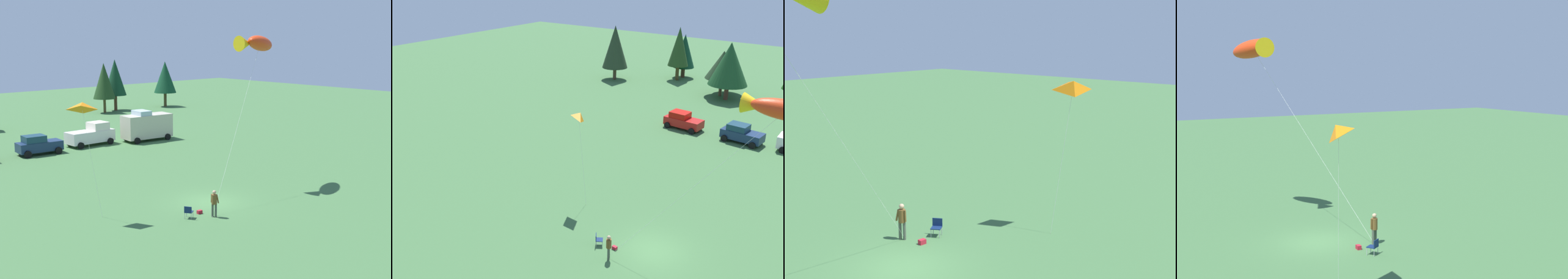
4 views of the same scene
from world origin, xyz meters
TOP-DOWN VIEW (x-y plane):
  - ground_plane at (0.00, 0.00)m, footprint 160.00×160.00m
  - person_kite_flyer at (-1.94, -2.46)m, footprint 0.45×0.54m
  - folding_chair at (-3.36, -1.62)m, footprint 0.66×0.66m
  - backpack_on_grass at (-2.18, -1.36)m, footprint 0.34×0.25m
  - kite_large_fish at (6.04, 1.34)m, footprint 10.57×5.04m
  - kite_delta_orange at (-8.01, 2.76)m, footprint 1.70×1.62m

SIDE VIEW (x-z plane):
  - ground_plane at x=0.00m, z-range 0.00..0.00m
  - backpack_on_grass at x=-2.18m, z-range 0.00..0.22m
  - folding_chair at x=-3.36m, z-range 0.08..0.90m
  - person_kite_flyer at x=-1.94m, z-range 0.15..1.89m
  - kite_delta_orange at x=-8.01m, z-range 3.32..10.80m
  - kite_large_fish at x=6.04m, z-range 4.95..16.41m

